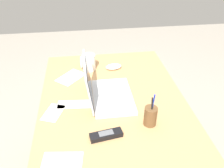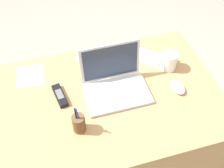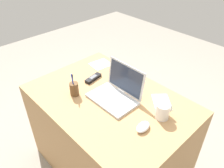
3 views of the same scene
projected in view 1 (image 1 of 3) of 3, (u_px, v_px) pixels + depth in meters
The scene contains 10 objects.
desk at pixel (113, 148), 1.48m from camera, with size 1.13×0.78×0.74m, color tan.
laptop at pixel (104, 91), 1.27m from camera, with size 0.33×0.25×0.23m.
computer_mouse at pixel (114, 67), 1.56m from camera, with size 0.06×0.10×0.03m, color white.
coffee_mug_white at pixel (88, 62), 1.53m from camera, with size 0.08×0.10×0.10m.
cordless_phone at pixel (106, 135), 1.05m from camera, with size 0.07×0.15×0.03m.
pen_holder at pixel (150, 116), 1.10m from camera, with size 0.06×0.06×0.18m.
paper_note_near_laptop at pixel (61, 167), 0.93m from camera, with size 0.14×0.16×0.00m, color white.
paper_note_left at pixel (74, 104), 1.25m from camera, with size 0.07×0.18×0.00m, color white.
paper_note_right at pixel (71, 77), 1.48m from camera, with size 0.17×0.11×0.00m, color white.
paper_note_front at pixel (53, 113), 1.20m from camera, with size 0.13×0.08×0.00m, color white.
Camera 1 is at (-1.00, 0.14, 1.53)m, focal length 37.95 mm.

